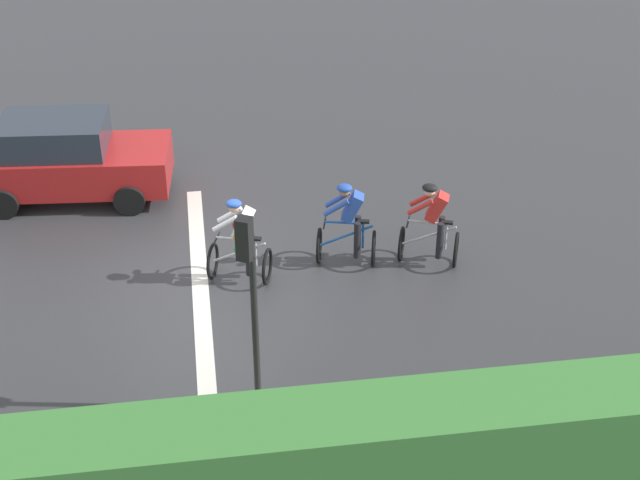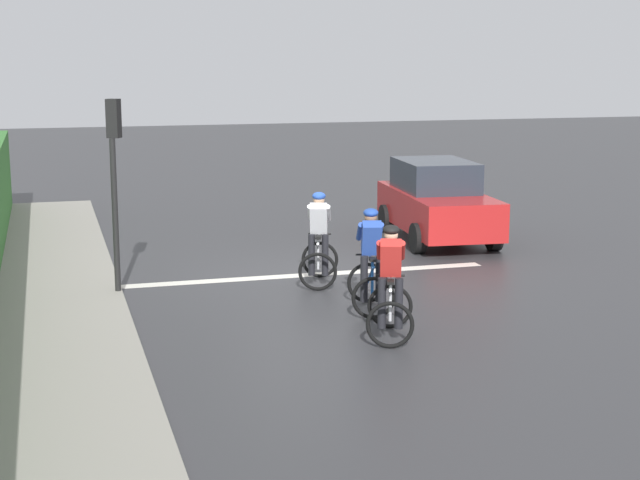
% 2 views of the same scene
% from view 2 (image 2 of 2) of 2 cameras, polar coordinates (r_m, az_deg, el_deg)
% --- Properties ---
extents(ground_plane, '(80.00, 80.00, 0.00)m').
position_cam_2_polar(ground_plane, '(18.14, -0.88, -2.02)').
color(ground_plane, '#333335').
extents(sidewalk_kerb, '(2.80, 23.82, 0.12)m').
position_cam_2_polar(sidewalk_kerb, '(15.60, -16.41, -4.39)').
color(sidewalk_kerb, gray).
rests_on(sidewalk_kerb, ground).
extents(road_marking_stop_line, '(7.00, 0.30, 0.01)m').
position_cam_2_polar(road_marking_stop_line, '(18.05, -0.79, -2.07)').
color(road_marking_stop_line, silver).
rests_on(road_marking_stop_line, ground).
extents(cyclist_lead, '(1.01, 1.25, 1.66)m').
position_cam_2_polar(cyclist_lead, '(13.89, 4.19, -2.68)').
color(cyclist_lead, black).
rests_on(cyclist_lead, ground).
extents(cyclist_second, '(0.92, 1.21, 1.66)m').
position_cam_2_polar(cyclist_second, '(15.36, 3.02, -1.36)').
color(cyclist_second, black).
rests_on(cyclist_second, ground).
extents(cyclist_mid, '(0.98, 1.24, 1.66)m').
position_cam_2_polar(cyclist_mid, '(17.15, -0.08, -0.05)').
color(cyclist_mid, black).
rests_on(cyclist_mid, ground).
extents(car_red, '(2.15, 4.23, 1.76)m').
position_cam_2_polar(car_red, '(21.46, 6.93, 2.28)').
color(car_red, '#B21E1E').
rests_on(car_red, ground).
extents(traffic_light_near_crossing, '(0.27, 0.29, 3.34)m').
position_cam_2_polar(traffic_light_near_crossing, '(16.41, -12.04, 4.26)').
color(traffic_light_near_crossing, black).
rests_on(traffic_light_near_crossing, ground).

